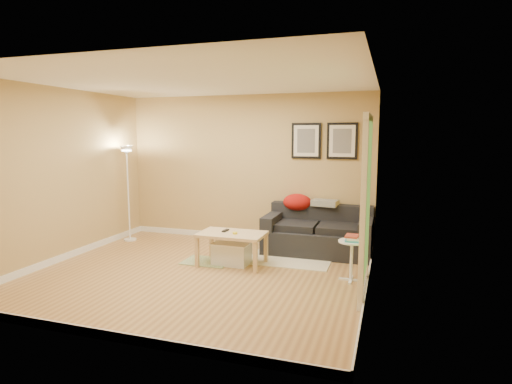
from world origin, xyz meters
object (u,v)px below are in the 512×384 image
(coffee_table, at_px, (232,249))
(side_table, at_px, (351,261))
(sofa, at_px, (318,230))
(floor_lamp, at_px, (128,196))
(book_stack, at_px, (353,238))
(storage_bin, at_px, (232,253))

(coffee_table, bearing_deg, side_table, -24.59)
(sofa, bearing_deg, floor_lamp, -176.00)
(side_table, bearing_deg, book_stack, 35.43)
(sofa, height_order, book_stack, sofa)
(sofa, distance_m, coffee_table, 1.50)
(floor_lamp, bearing_deg, sofa, 4.00)
(sofa, xyz_separation_m, floor_lamp, (-3.38, -0.24, 0.44))
(coffee_table, bearing_deg, storage_bin, 101.01)
(coffee_table, relative_size, book_stack, 4.04)
(sofa, bearing_deg, side_table, -61.53)
(book_stack, relative_size, floor_lamp, 0.14)
(coffee_table, height_order, storage_bin, coffee_table)
(storage_bin, relative_size, side_table, 1.00)
(sofa, height_order, storage_bin, sofa)
(side_table, bearing_deg, floor_lamp, 166.79)
(floor_lamp, bearing_deg, side_table, -13.21)
(sofa, distance_m, book_stack, 1.36)
(coffee_table, distance_m, book_stack, 1.78)
(book_stack, bearing_deg, coffee_table, -173.29)
(side_table, bearing_deg, storage_bin, 173.52)
(coffee_table, relative_size, floor_lamp, 0.56)
(side_table, xyz_separation_m, book_stack, (0.01, 0.01, 0.31))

